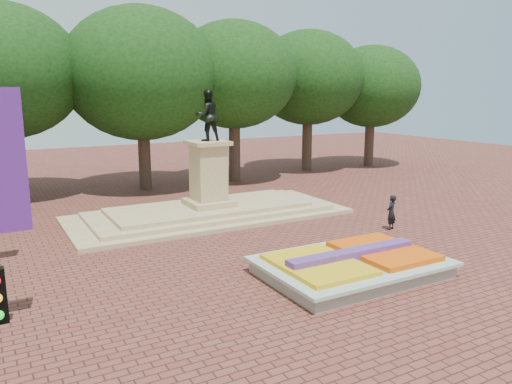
# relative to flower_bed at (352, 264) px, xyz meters

# --- Properties ---
(ground) EXTENTS (90.00, 90.00, 0.00)m
(ground) POSITION_rel_flower_bed_xyz_m (-1.03, 2.00, -0.38)
(ground) COLOR brown
(ground) RESTS_ON ground
(flower_bed) EXTENTS (6.30, 4.30, 0.91)m
(flower_bed) POSITION_rel_flower_bed_xyz_m (0.00, 0.00, 0.00)
(flower_bed) COLOR gray
(flower_bed) RESTS_ON ground
(monument) EXTENTS (14.00, 6.00, 6.40)m
(monument) POSITION_rel_flower_bed_xyz_m (-1.03, 10.00, 0.50)
(monument) COLOR tan
(monument) RESTS_ON ground
(tree_row_back) EXTENTS (44.80, 8.80, 10.43)m
(tree_row_back) POSITION_rel_flower_bed_xyz_m (1.31, 20.00, 6.29)
(tree_row_back) COLOR #3A2720
(tree_row_back) RESTS_ON ground
(pedestrian) EXTENTS (0.70, 0.60, 1.64)m
(pedestrian) POSITION_rel_flower_bed_xyz_m (5.37, 3.66, 0.44)
(pedestrian) COLOR black
(pedestrian) RESTS_ON ground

